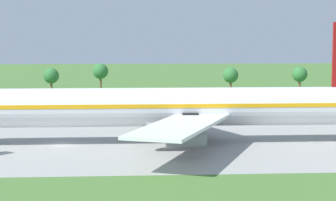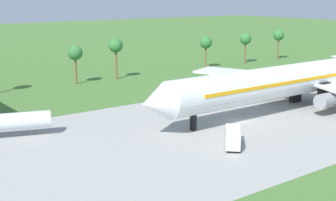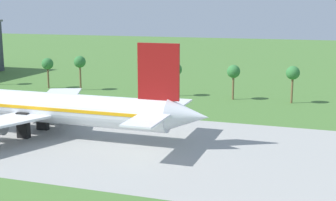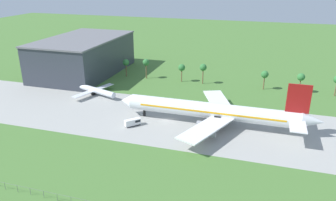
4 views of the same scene
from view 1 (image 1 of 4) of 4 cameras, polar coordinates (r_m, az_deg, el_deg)
ground_plane at (r=94.76m, az=-10.02°, el=-4.10°), size 600.00×600.00×0.00m
taxiway_strip at (r=94.76m, az=-10.02°, el=-4.09°), size 320.00×44.00×0.02m
jet_airliner at (r=94.47m, az=1.01°, el=-0.63°), size 75.41×52.17×18.77m
palm_tree_row at (r=141.46m, az=-3.20°, el=2.46°), size 109.07×3.60×10.77m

